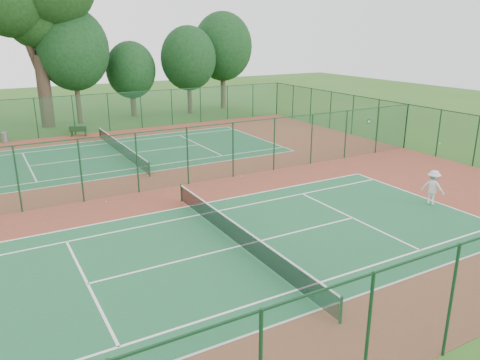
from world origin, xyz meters
name	(u,v)px	position (x,y,z in m)	size (l,w,h in m)	color
ground	(165,188)	(0.00, 0.00, 0.00)	(120.00, 120.00, 0.00)	#2E5A1C
red_pad	(165,188)	(0.00, 0.00, 0.01)	(40.00, 36.00, 0.01)	brown
court_near	(240,246)	(0.00, -9.00, 0.01)	(23.77, 10.97, 0.01)	#1D5D37
court_far	(121,154)	(0.00, 9.00, 0.01)	(23.77, 10.97, 0.01)	#1C5A36
fence_north	(91,114)	(0.00, 18.00, 1.76)	(40.00, 0.09, 3.50)	#1A4F2D
fence_south	(412,317)	(0.00, -18.00, 1.76)	(40.00, 0.09, 3.50)	#194B30
fence_east	(406,126)	(20.00, 0.00, 1.76)	(0.09, 36.00, 3.50)	#184A27
fence_divider	(163,159)	(0.00, 0.00, 1.76)	(40.00, 0.09, 3.50)	#194D29
tennis_net_near	(240,235)	(0.00, -9.00, 0.54)	(0.10, 12.90, 0.97)	#163D1F
tennis_net_far	(121,148)	(0.00, 9.00, 0.54)	(0.10, 12.90, 0.97)	#13341A
player_near	(433,187)	(11.38, -9.59, 0.95)	(1.21, 0.69, 1.87)	silver
trash_bin	(5,138)	(-7.24, 17.60, 0.45)	(0.49, 0.49, 0.87)	slate
bench	(78,131)	(-1.43, 17.22, 0.48)	(1.52, 0.97, 0.91)	black
stray_ball_a	(168,191)	(-0.06, -0.68, 0.05)	(0.07, 0.07, 0.07)	gold
stray_ball_b	(241,176)	(5.04, -0.29, 0.04)	(0.07, 0.07, 0.07)	#ECF338
stray_ball_c	(106,202)	(-3.61, -0.72, 0.05)	(0.07, 0.07, 0.07)	yellow
evergreen_row	(84,122)	(0.50, 24.25, 0.00)	(39.00, 5.00, 12.00)	black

